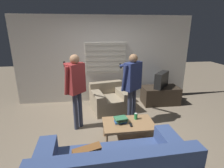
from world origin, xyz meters
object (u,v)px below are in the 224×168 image
Objects in this scene: spare_remote at (131,125)px; tv at (161,80)px; book_stack at (121,120)px; person_left_standing at (76,83)px; person_right_standing at (132,81)px; coffee_table at (129,125)px; soda_can at (136,116)px; armchair_beige at (109,99)px.

tv is at bearing 53.83° from spare_remote.
tv is 2.28× the size of book_stack.
person_left_standing is 1.01× the size of person_right_standing.
person_left_standing is 6.19× the size of book_stack.
coffee_table is 0.18m from book_stack.
person_left_standing is 13.26× the size of soda_can.
tv is at bearing -22.37° from person_left_standing.
person_left_standing reaches higher than person_right_standing.
person_left_standing is 1.25m from person_right_standing.
person_left_standing is 1.43m from spare_remote.
person_left_standing is 12.84× the size of spare_remote.
tv is 1.54m from person_right_standing.
coffee_table is 0.24m from soda_can.
person_left_standing is 1.23m from book_stack.
coffee_table is 7.77× the size of soda_can.
book_stack is at bearing -155.62° from person_right_standing.
person_left_standing reaches higher than book_stack.
soda_can is at bearing -133.87° from person_right_standing.
spare_remote is (1.03, -0.79, -0.61)m from person_left_standing.
book_stack is at bearing -84.09° from person_left_standing.
person_right_standing reaches higher than tv.
armchair_beige reaches higher than coffee_table.
coffee_table is at bearing -143.40° from soda_can.
book_stack reaches higher than coffee_table.
armchair_beige is 1.82× the size of tv.
person_left_standing is at bearing 145.59° from coffee_table.
book_stack is at bearing 168.68° from coffee_table.
spare_remote is at bearing -142.51° from person_right_standing.
person_right_standing is 0.85m from soda_can.
person_right_standing is at bearing -42.86° from person_left_standing.
coffee_table is at bearing -145.50° from person_right_standing.
tv reaches higher than armchair_beige.
tv is 2.04m from soda_can.
person_right_standing is at bearing 62.72° from book_stack.
tv is (1.38, 1.77, 0.35)m from coffee_table.
book_stack is at bearing -162.38° from soda_can.
person_right_standing reaches higher than book_stack.
person_right_standing is 6.10× the size of book_stack.
spare_remote is (0.21, -1.68, 0.16)m from armchair_beige.
spare_remote is (0.17, -0.12, -0.05)m from book_stack.
coffee_table is 1.04m from person_right_standing.
person_right_standing reaches higher than coffee_table.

